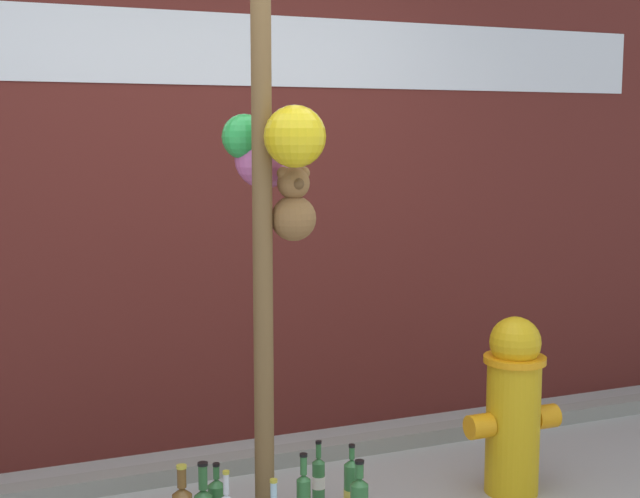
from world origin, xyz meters
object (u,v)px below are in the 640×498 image
(memorial_post, at_px, (270,108))
(bottle_2, at_px, (319,479))
(bottle_8, at_px, (352,492))
(fire_hydrant, at_px, (513,405))

(memorial_post, height_order, bottle_2, memorial_post)
(memorial_post, xyz_separation_m, bottle_2, (0.28, 0.19, -1.61))
(bottle_8, bearing_deg, bottle_2, 100.47)
(bottle_2, xyz_separation_m, bottle_8, (0.05, -0.25, 0.03))
(memorial_post, bearing_deg, bottle_8, -11.20)
(memorial_post, distance_m, fire_hydrant, 1.74)
(memorial_post, xyz_separation_m, fire_hydrant, (1.14, -0.04, -1.31))
(memorial_post, relative_size, bottle_2, 10.30)
(memorial_post, bearing_deg, bottle_2, 33.58)
(bottle_8, bearing_deg, fire_hydrant, 1.70)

